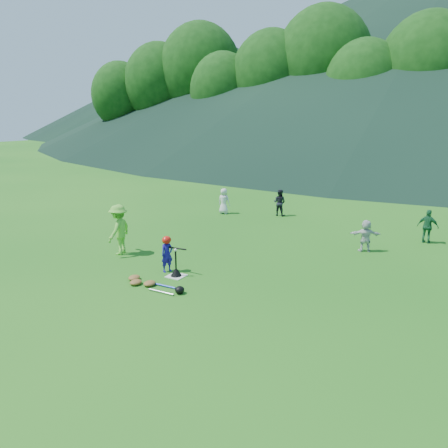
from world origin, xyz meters
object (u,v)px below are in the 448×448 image
object	(u,v)px
adult_coach	(119,230)
batting_tee	(176,272)
home_plate	(176,276)
batter_child	(167,254)
fielder_b	(279,203)
fielder_c	(428,226)
fielder_d	(366,236)
equipment_pile	(149,283)
fielder_a	(224,201)

from	to	relation	value
adult_coach	batting_tee	world-z (taller)	adult_coach
home_plate	batter_child	distance (m)	0.67
fielder_b	batter_child	bearing A→B (deg)	89.99
fielder_c	fielder_d	size ratio (longest dim) A/B	1.11
adult_coach	equipment_pile	world-z (taller)	adult_coach
home_plate	fielder_c	xyz separation A→B (m)	(5.34, 6.82, 0.56)
fielder_c	fielder_d	xyz separation A→B (m)	(-1.56, -2.01, -0.06)
home_plate	fielder_b	xyz separation A→B (m)	(-0.56, 8.07, 0.55)
batting_tee	equipment_pile	distance (m)	0.90
equipment_pile	fielder_d	bearing A→B (deg)	55.08
batter_child	fielder_a	xyz separation A→B (m)	(-2.36, 7.02, 0.06)
batter_child	equipment_pile	bearing A→B (deg)	-146.85
batter_child	batting_tee	xyz separation A→B (m)	(0.44, -0.19, -0.36)
fielder_a	fielder_d	size ratio (longest dim) A/B	1.08
batter_child	fielder_b	world-z (taller)	fielder_b
batting_tee	equipment_pile	size ratio (longest dim) A/B	0.38
fielder_a	fielder_d	distance (m)	7.01
adult_coach	fielder_c	world-z (taller)	adult_coach
home_plate	batting_tee	world-z (taller)	batting_tee
fielder_d	equipment_pile	distance (m)	6.95
fielder_b	equipment_pile	xyz separation A→B (m)	(0.38, -8.95, -0.50)
adult_coach	fielder_d	bearing A→B (deg)	110.09
fielder_d	equipment_pile	world-z (taller)	fielder_d
batter_child	batting_tee	size ratio (longest dim) A/B	1.44
fielder_a	home_plate	bearing A→B (deg)	107.53
batter_child	fielder_a	bearing A→B (deg)	38.42
fielder_b	equipment_pile	size ratio (longest dim) A/B	0.63
fielder_c	batting_tee	distance (m)	8.67
fielder_d	adult_coach	bearing A→B (deg)	8.92
fielder_a	batter_child	bearing A→B (deg)	104.91
adult_coach	batting_tee	bearing A→B (deg)	63.05
fielder_c	batting_tee	xyz separation A→B (m)	(-5.34, -6.82, -0.44)
home_plate	fielder_d	distance (m)	6.14
adult_coach	fielder_c	xyz separation A→B (m)	(8.01, 6.13, -0.21)
fielder_a	fielder_b	size ratio (longest dim) A/B	0.98
home_plate	fielder_a	size ratio (longest dim) A/B	0.41
batter_child	batting_tee	bearing A→B (deg)	-93.60
fielder_b	batting_tee	xyz separation A→B (m)	(0.56, -8.07, -0.43)
fielder_b	adult_coach	bearing A→B (deg)	73.20
fielder_a	equipment_pile	world-z (taller)	fielder_a
equipment_pile	home_plate	bearing A→B (deg)	78.20
fielder_c	adult_coach	bearing A→B (deg)	42.19
fielder_c	equipment_pile	bearing A→B (deg)	59.08
home_plate	adult_coach	world-z (taller)	adult_coach
adult_coach	equipment_pile	size ratio (longest dim) A/B	0.86
batter_child	equipment_pile	size ratio (longest dim) A/B	0.54
batter_child	adult_coach	size ratio (longest dim) A/B	0.63
fielder_a	fielder_d	world-z (taller)	fielder_a
home_plate	equipment_pile	bearing A→B (deg)	-101.80
batter_child	batting_tee	distance (m)	0.60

